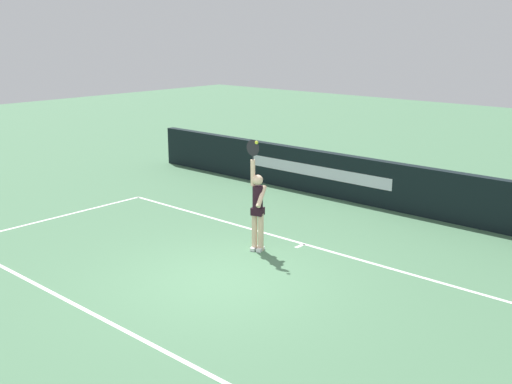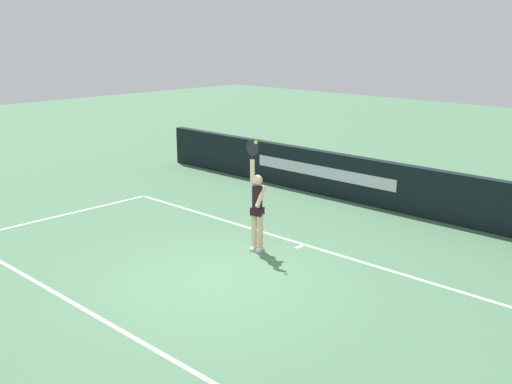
# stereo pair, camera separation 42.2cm
# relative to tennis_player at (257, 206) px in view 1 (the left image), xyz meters

# --- Properties ---
(ground_plane) EXTENTS (60.00, 60.00, 0.00)m
(ground_plane) POSITION_rel_tennis_player_xyz_m (0.52, -1.63, -0.98)
(ground_plane) COLOR #477250
(court_lines) EXTENTS (11.72, 5.10, 0.00)m
(court_lines) POSITION_rel_tennis_player_xyz_m (0.52, -1.53, -0.98)
(court_lines) COLOR white
(court_lines) RESTS_ON ground
(back_wall) EXTENTS (17.31, 0.27, 1.24)m
(back_wall) POSITION_rel_tennis_player_xyz_m (0.52, 4.62, -0.36)
(back_wall) COLOR black
(back_wall) RESTS_ON ground
(tennis_player) EXTENTS (0.49, 0.42, 2.38)m
(tennis_player) POSITION_rel_tennis_player_xyz_m (0.00, 0.00, 0.00)
(tennis_player) COLOR beige
(tennis_player) RESTS_ON ground
(tennis_ball) EXTENTS (0.07, 0.07, 0.07)m
(tennis_ball) POSITION_rel_tennis_player_xyz_m (0.04, -0.07, 1.35)
(tennis_ball) COLOR #CDD932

